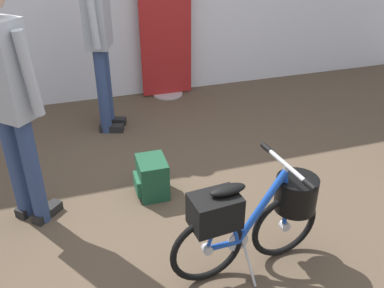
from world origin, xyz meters
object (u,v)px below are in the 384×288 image
(folding_bike_foreground, at_px, (256,215))
(visitor_near_wall, at_px, (7,94))
(floor_banner_stand, at_px, (166,39))
(visitor_browsing, at_px, (98,29))
(backpack_on_floor, at_px, (152,177))

(folding_bike_foreground, relative_size, visitor_near_wall, 0.60)
(floor_banner_stand, height_order, visitor_browsing, visitor_browsing)
(visitor_browsing, bearing_deg, visitor_near_wall, -119.44)
(floor_banner_stand, height_order, backpack_on_floor, floor_banner_stand)
(floor_banner_stand, xyz_separation_m, backpack_on_floor, (-0.64, -1.94, -0.54))
(visitor_near_wall, distance_m, backpack_on_floor, 1.22)
(folding_bike_foreground, bearing_deg, visitor_browsing, 105.22)
(floor_banner_stand, distance_m, visitor_browsing, 1.11)
(visitor_browsing, distance_m, backpack_on_floor, 1.55)
(visitor_near_wall, height_order, visitor_browsing, visitor_browsing)
(floor_banner_stand, relative_size, visitor_near_wall, 0.91)
(floor_banner_stand, xyz_separation_m, folding_bike_foreground, (-0.21, -2.89, -0.30))
(visitor_near_wall, height_order, backpack_on_floor, visitor_near_wall)
(floor_banner_stand, relative_size, backpack_on_floor, 5.01)
(folding_bike_foreground, relative_size, backpack_on_floor, 3.28)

